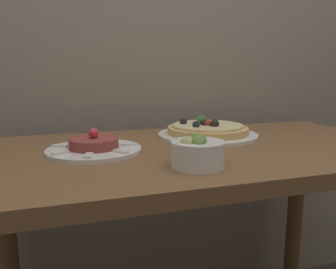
{
  "coord_description": "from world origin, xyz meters",
  "views": [
    {
      "loc": [
        -0.34,
        -0.49,
        0.96
      ],
      "look_at": [
        -0.09,
        0.29,
        0.81
      ],
      "focal_mm": 35.0,
      "sensor_mm": 36.0,
      "label": 1
    }
  ],
  "objects": [
    {
      "name": "dining_table",
      "position": [
        0.0,
        0.31,
        0.64
      ],
      "size": [
        1.19,
        0.61,
        0.77
      ],
      "color": "brown",
      "rests_on": "ground_plane"
    },
    {
      "name": "pizza_plate",
      "position": [
        0.08,
        0.42,
        0.78
      ],
      "size": [
        0.31,
        0.31,
        0.06
      ],
      "color": "white",
      "rests_on": "dining_table"
    },
    {
      "name": "tartare_plate",
      "position": [
        -0.28,
        0.33,
        0.78
      ],
      "size": [
        0.23,
        0.23,
        0.06
      ],
      "color": "white",
      "rests_on": "dining_table"
    },
    {
      "name": "small_bowl",
      "position": [
        -0.08,
        0.12,
        0.8
      ],
      "size": [
        0.11,
        0.11,
        0.07
      ],
      "color": "white",
      "rests_on": "dining_table"
    }
  ]
}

